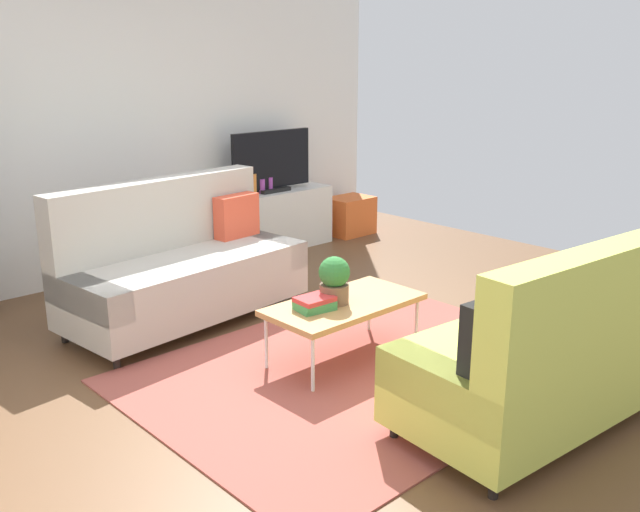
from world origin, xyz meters
The scene contains 18 objects.
ground_plane centered at (0.00, 0.00, 0.00)m, with size 7.68×7.68×0.00m, color brown.
wall_far centered at (0.00, 2.80, 1.45)m, with size 6.40×0.12×2.90m, color white.
area_rug centered at (0.10, -0.31, 0.01)m, with size 2.90×2.20×0.01m, color #9E4C42.
couch_beige centered at (-0.24, 1.31, 0.44)m, with size 1.97×1.02×1.10m.
couch_green centered at (0.43, -1.53, 0.45)m, with size 1.97×1.01×1.10m.
coffee_table centered at (0.15, -0.11, 0.39)m, with size 1.10×0.56×0.42m.
tv_console centered at (1.60, 2.46, 0.32)m, with size 1.40×0.44×0.64m, color silver.
tv centered at (1.60, 2.44, 0.95)m, with size 1.00×0.20×0.64m.
storage_trunk centered at (2.70, 2.36, 0.22)m, with size 0.52×0.40×0.44m, color orange.
potted_plant centered at (0.09, -0.08, 0.58)m, with size 0.21×0.21×0.32m.
table_book_0 centered at (-0.10, -0.09, 0.43)m, with size 0.24×0.18×0.02m, color #3F8C4C.
table_book_1 centered at (-0.10, -0.09, 0.46)m, with size 0.24×0.18×0.03m, color #3F8C4C.
table_book_2 centered at (-0.10, -0.09, 0.49)m, with size 0.24×0.18×0.03m, color red.
vase_0 centered at (1.02, 2.51, 0.72)m, with size 0.11×0.11×0.16m, color #4C72B2.
vase_1 centered at (1.19, 2.51, 0.71)m, with size 0.10×0.10×0.13m, color #B24C4C.
bottle_0 centered at (1.35, 2.42, 0.75)m, with size 0.06×0.06×0.22m, color orange.
bottle_1 centered at (1.45, 2.42, 0.72)m, with size 0.06×0.06×0.15m, color purple.
bottle_2 centered at (1.56, 2.42, 0.72)m, with size 0.05×0.05×0.16m, color purple.
Camera 1 is at (-3.00, -3.26, 2.02)m, focal length 39.04 mm.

